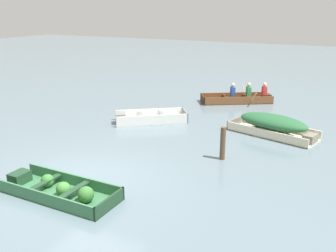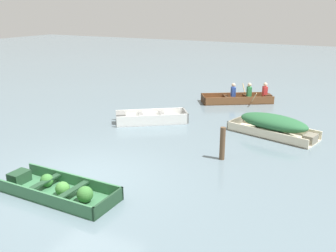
{
  "view_description": "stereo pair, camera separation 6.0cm",
  "coord_description": "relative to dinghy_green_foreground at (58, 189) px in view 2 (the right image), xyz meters",
  "views": [
    {
      "loc": [
        6.07,
        -6.92,
        4.31
      ],
      "look_at": [
        0.42,
        4.12,
        0.35
      ],
      "focal_mm": 40.0,
      "sensor_mm": 36.0,
      "label": 1
    },
    {
      "loc": [
        6.12,
        -6.89,
        4.31
      ],
      "look_at": [
        0.42,
        4.12,
        0.35
      ],
      "focal_mm": 40.0,
      "sensor_mm": 36.0,
      "label": 2
    }
  ],
  "objects": [
    {
      "name": "mooring_post",
      "position": [
        2.74,
        3.9,
        0.36
      ],
      "size": [
        0.16,
        0.16,
        0.99
      ],
      "primitive_type": "cylinder",
      "color": "brown",
      "rests_on": "ground"
    },
    {
      "name": "skiff_white_mid_moored",
      "position": [
        -1.07,
        6.11,
        0.01
      ],
      "size": [
        2.8,
        2.43,
        0.41
      ],
      "color": "white",
      "rests_on": "ground"
    },
    {
      "name": "skiff_cream_near_moored",
      "position": [
        3.6,
        6.8,
        0.26
      ],
      "size": [
        3.22,
        1.87,
        0.73
      ],
      "color": "beige",
      "rests_on": "ground"
    },
    {
      "name": "dinghy_green_foreground",
      "position": [
        0.0,
        0.0,
        0.0
      ],
      "size": [
        3.0,
        1.11,
        0.42
      ],
      "color": "#387047",
      "rests_on": "ground"
    },
    {
      "name": "rowboat_wooden_brown_with_crew",
      "position": [
        1.22,
        10.93,
        0.08
      ],
      "size": [
        3.3,
        2.6,
        0.92
      ],
      "color": "brown",
      "rests_on": "ground"
    },
    {
      "name": "ground_plane",
      "position": [
        -0.08,
        0.95,
        -0.14
      ],
      "size": [
        80.0,
        80.0,
        0.0
      ],
      "primitive_type": "plane",
      "color": "slate"
    }
  ]
}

